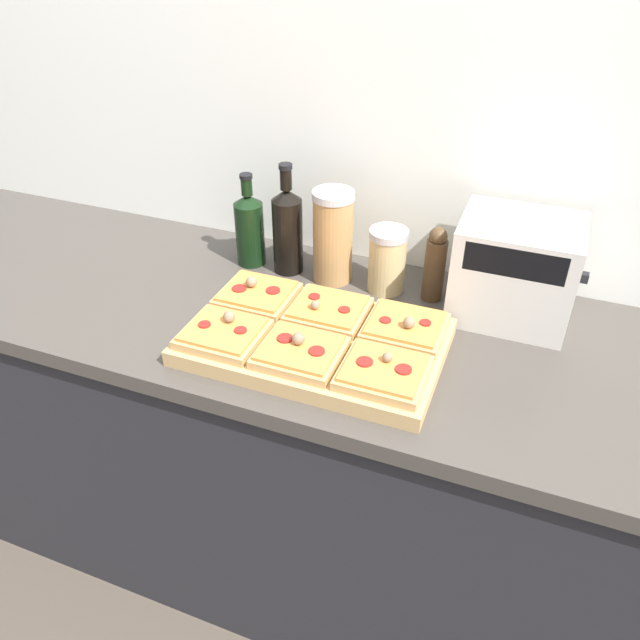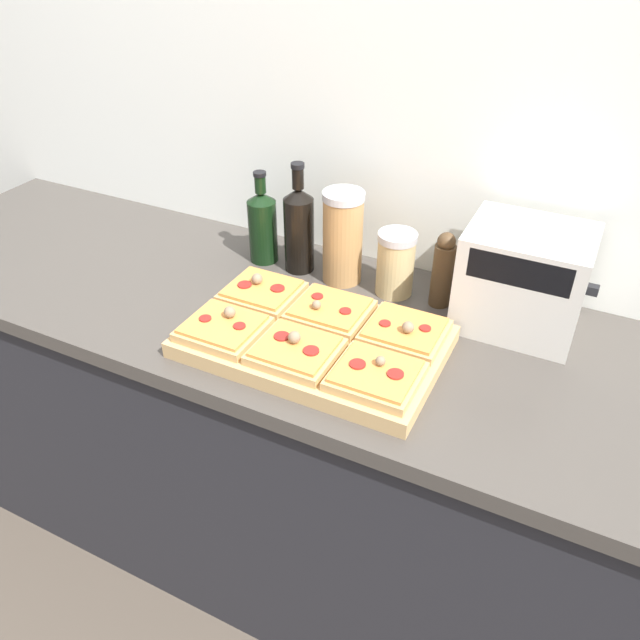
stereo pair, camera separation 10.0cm
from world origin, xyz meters
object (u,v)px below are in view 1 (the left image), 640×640
grain_jar_tall (333,237)px  pepper_mill (435,265)px  wine_bottle (287,229)px  cutting_board (315,342)px  grain_jar_short (387,260)px  toaster_oven (515,270)px  olive_oil_bottle (250,228)px

grain_jar_tall → pepper_mill: grain_jar_tall is taller
wine_bottle → pepper_mill: wine_bottle is taller
grain_jar_tall → cutting_board: bearing=-76.9°
grain_jar_tall → grain_jar_short: size_ratio=1.47×
pepper_mill → cutting_board: bearing=-122.9°
pepper_mill → toaster_oven: size_ratio=0.66×
grain_jar_short → pepper_mill: (0.12, 0.00, 0.01)m
cutting_board → grain_jar_short: grain_jar_short is taller
cutting_board → toaster_oven: 0.48m
cutting_board → olive_oil_bottle: 0.43m
olive_oil_bottle → pepper_mill: size_ratio=1.31×
wine_bottle → toaster_oven: (0.56, -0.00, -0.00)m
cutting_board → wine_bottle: 0.36m
olive_oil_bottle → toaster_oven: 0.67m
olive_oil_bottle → toaster_oven: size_ratio=0.87×
grain_jar_tall → toaster_oven: grain_jar_tall is taller
wine_bottle → grain_jar_tall: 0.12m
olive_oil_bottle → wine_bottle: wine_bottle is taller
olive_oil_bottle → toaster_oven: (0.67, -0.00, 0.02)m
grain_jar_tall → pepper_mill: (0.26, 0.00, -0.03)m
olive_oil_bottle → grain_jar_tall: (0.23, 0.00, 0.02)m
pepper_mill → toaster_oven: toaster_oven is taller
olive_oil_bottle → pepper_mill: bearing=0.0°
grain_jar_short → pepper_mill: bearing=0.0°
grain_jar_short → pepper_mill: pepper_mill is taller
wine_bottle → toaster_oven: size_ratio=1.01×
cutting_board → wine_bottle: wine_bottle is taller
wine_bottle → grain_jar_tall: wine_bottle is taller
cutting_board → olive_oil_bottle: olive_oil_bottle is taller
toaster_oven → olive_oil_bottle: bearing=179.9°
pepper_mill → toaster_oven: 0.18m
wine_bottle → toaster_oven: 0.56m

